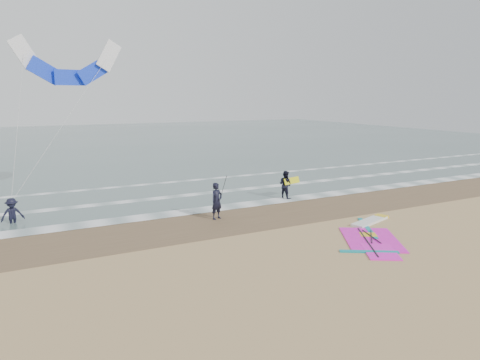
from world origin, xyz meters
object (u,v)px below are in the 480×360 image
windsurf_rig (372,234)px  surf_kite (69,66)px  person_standing (217,201)px  person_wading (12,208)px  person_walking (285,185)px

windsurf_rig → surf_kite: (-11.15, 12.33, 7.78)m
windsurf_rig → person_standing: person_standing is taller
person_standing → surf_kite: surf_kite is taller
surf_kite → person_standing: bearing=-49.2°
person_wading → surf_kite: 8.37m
surf_kite → person_wading: bearing=-137.4°
person_walking → person_wading: bearing=61.0°
person_wading → surf_kite: (3.38, 3.12, 7.00)m
person_walking → surf_kite: 14.16m
person_wading → person_standing: bearing=-32.6°
person_standing → person_wading: bearing=136.9°
person_standing → person_wading: size_ratio=1.15×
person_standing → surf_kite: (-5.91, 6.83, 6.87)m
person_walking → person_wading: 14.91m
windsurf_rig → surf_kite: bearing=132.1°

